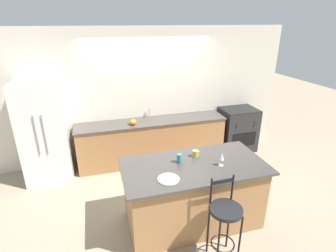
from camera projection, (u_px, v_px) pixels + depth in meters
name	position (u px, v px, depth m)	size (l,w,h in m)	color
ground_plane	(157.00, 167.00, 5.34)	(18.00, 18.00, 0.00)	tan
wall_back	(148.00, 95.00, 5.43)	(6.00, 0.07, 2.70)	beige
back_counter	(152.00, 140.00, 5.49)	(3.05, 0.64, 0.90)	#A87547
sink_faucet	(150.00, 111.00, 5.44)	(0.02, 0.13, 0.22)	#ADAFB5
kitchen_island	(193.00, 193.00, 3.76)	(1.98, 1.01, 0.95)	#A87547
refrigerator	(45.00, 132.00, 4.72)	(0.79, 0.76, 1.85)	white
oven_range	(237.00, 129.00, 5.97)	(0.78, 0.63, 0.97)	#28282B
bar_stool_near	(225.00, 218.00, 3.09)	(0.39, 0.39, 1.11)	black
dinner_plate	(168.00, 179.00, 3.25)	(0.28, 0.28, 0.02)	white
wine_glass	(222.00, 157.00, 3.52)	(0.07, 0.07, 0.19)	white
coffee_mug	(195.00, 153.00, 3.79)	(0.12, 0.09, 0.10)	#C1B251
tumbler_cup	(179.00, 158.00, 3.61)	(0.07, 0.07, 0.13)	teal
pumpkin_decoration	(133.00, 122.00, 5.08)	(0.14, 0.14, 0.13)	orange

